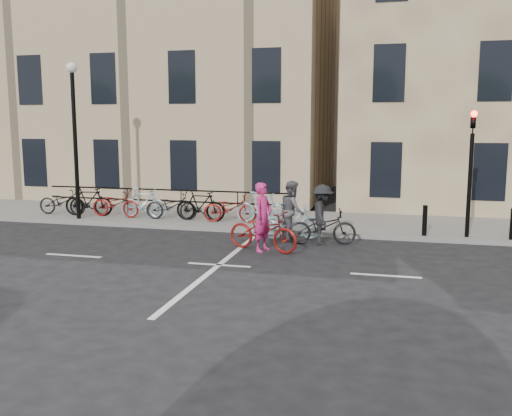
% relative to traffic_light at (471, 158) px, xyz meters
% --- Properties ---
extents(ground, '(120.00, 120.00, 0.00)m').
position_rel_traffic_light_xyz_m(ground, '(-6.20, -4.34, -2.45)').
color(ground, black).
rests_on(ground, ground).
extents(sidewalk, '(46.00, 4.00, 0.15)m').
position_rel_traffic_light_xyz_m(sidewalk, '(-10.20, 1.66, -2.38)').
color(sidewalk, slate).
rests_on(sidewalk, ground).
extents(building_west, '(20.00, 10.00, 10.00)m').
position_rel_traffic_light_xyz_m(building_west, '(-15.20, 8.66, 2.70)').
color(building_west, tan).
rests_on(building_west, sidewalk).
extents(traffic_light, '(0.18, 0.30, 3.90)m').
position_rel_traffic_light_xyz_m(traffic_light, '(0.00, 0.00, 0.00)').
color(traffic_light, black).
rests_on(traffic_light, sidewalk).
extents(lamp_post, '(0.36, 0.36, 5.28)m').
position_rel_traffic_light_xyz_m(lamp_post, '(-12.70, 0.06, 1.04)').
color(lamp_post, black).
rests_on(lamp_post, sidewalk).
extents(bollard_east, '(0.14, 0.14, 0.90)m').
position_rel_traffic_light_xyz_m(bollard_east, '(-1.20, -0.09, -1.85)').
color(bollard_east, black).
rests_on(bollard_east, sidewalk).
extents(bollard_west, '(0.14, 0.14, 0.90)m').
position_rel_traffic_light_xyz_m(bollard_west, '(1.20, -0.09, -1.85)').
color(bollard_west, black).
rests_on(bollard_west, sidewalk).
extents(parked_bikes, '(9.35, 1.23, 1.05)m').
position_rel_traffic_light_xyz_m(parked_bikes, '(-10.07, 0.70, -1.81)').
color(parked_bikes, black).
rests_on(parked_bikes, sidewalk).
extents(cyclist_pink, '(2.22, 1.34, 1.87)m').
position_rel_traffic_light_xyz_m(cyclist_pink, '(-5.51, -2.57, -1.81)').
color(cyclist_pink, maroon).
rests_on(cyclist_pink, ground).
extents(cyclist_grey, '(1.90, 1.03, 1.77)m').
position_rel_traffic_light_xyz_m(cyclist_grey, '(-5.01, -0.94, -1.74)').
color(cyclist_grey, '#96B9C4').
rests_on(cyclist_grey, ground).
extents(cyclist_dark, '(2.03, 1.22, 1.72)m').
position_rel_traffic_light_xyz_m(cyclist_dark, '(-4.07, -1.35, -1.78)').
color(cyclist_dark, black).
rests_on(cyclist_dark, ground).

